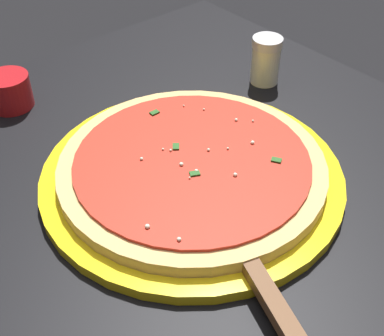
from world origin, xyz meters
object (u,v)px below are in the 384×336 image
object	(u,v)px
serving_plate	(192,176)
pizza_server	(255,274)
cup_small_sauce	(9,91)
parmesan_shaker	(266,60)
pizza	(192,166)

from	to	relation	value
serving_plate	pizza_server	bearing A→B (deg)	-19.44
cup_small_sauce	parmesan_shaker	world-z (taller)	parmesan_shaker
cup_small_sauce	pizza_server	bearing A→B (deg)	4.41
serving_plate	cup_small_sauce	world-z (taller)	cup_small_sauce
serving_plate	parmesan_shaker	world-z (taller)	parmesan_shaker
serving_plate	parmesan_shaker	distance (m)	0.26
pizza	cup_small_sauce	distance (m)	0.31
pizza	pizza_server	world-z (taller)	pizza
pizza_server	parmesan_shaker	size ratio (longest dim) A/B	3.00
serving_plate	pizza_server	xyz separation A→B (m)	(0.16, -0.06, 0.01)
serving_plate	cup_small_sauce	distance (m)	0.31
cup_small_sauce	parmesan_shaker	xyz separation A→B (m)	(0.19, 0.33, 0.01)
cup_small_sauce	parmesan_shaker	size ratio (longest dim) A/B	0.86
serving_plate	pizza	bearing A→B (deg)	34.59
serving_plate	cup_small_sauce	xyz separation A→B (m)	(-0.30, -0.09, 0.02)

